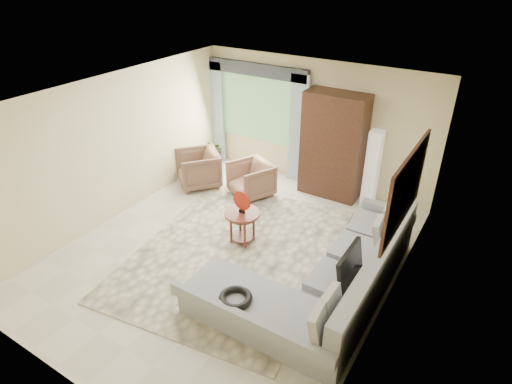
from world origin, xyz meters
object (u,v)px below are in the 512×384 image
Objects in this scene: sectional_sofa at (329,283)px; armchair_left at (198,169)px; armoire at (333,146)px; floor_lamp at (372,168)px; potted_plant at (215,151)px; armchair_right at (251,179)px; tv_screen at (350,266)px; coffee_table at (242,227)px.

armchair_left is at bearing 154.74° from sectional_sofa.
floor_lamp is (0.80, 0.06, -0.30)m from armoire.
sectional_sofa reaches higher than potted_plant.
floor_lamp is at bearing 0.50° from potted_plant.
armchair_right is (-2.55, 1.97, 0.07)m from sectional_sofa.
armchair_right is 1.88m from potted_plant.
sectional_sofa is 3.03m from floor_lamp.
armoire reaches higher than tv_screen.
sectional_sofa is at bearing -15.96° from coffee_table.
armoire reaches higher than potted_plant.
floor_lamp is at bearing 98.33° from sectional_sofa.
potted_plant is 3.77m from floor_lamp.
potted_plant is (-4.17, 2.92, -0.03)m from sectional_sofa.
armoire is at bearing 76.75° from coffee_table.
armchair_right is (-0.76, 1.46, 0.04)m from coffee_table.
armchair_right is at bearing 117.50° from coffee_table.
tv_screen is 0.88× the size of armchair_left.
potted_plant is (-0.45, 1.17, -0.13)m from armchair_left.
sectional_sofa is 3.24m from armoire.
sectional_sofa is 4.68× the size of tv_screen.
armchair_left is (-3.72, 1.76, 0.10)m from sectional_sofa.
floor_lamp is at bearing 60.46° from armchair_left.
armchair_left is 0.56× the size of floor_lamp.
armoire is (1.32, 0.92, 0.70)m from armchair_right.
potted_plant is at bearing 146.52° from tv_screen.
coffee_table is 2.83m from floor_lamp.
armchair_right reaches higher than coffee_table.
potted_plant is 3.04m from armoire.
tv_screen is 5.34m from potted_plant.
armoire is at bearing -0.53° from potted_plant.
armchair_left is at bearing 156.12° from tv_screen.
potted_plant is (-4.44, 2.93, -0.47)m from tv_screen.
coffee_table is 0.39× the size of floor_lamp.
sectional_sofa is 3.23m from armchair_right.
potted_plant is at bearing 175.58° from armchair_right.
armoire is at bearing 61.00° from armchair_right.
armchair_right is at bearing 144.89° from tv_screen.
sectional_sofa is 4.12× the size of armchair_left.
armoire is at bearing 113.06° from sectional_sofa.
armchair_left is at bearing -155.38° from armoire.
sectional_sofa is 1.87m from coffee_table.
coffee_table is at bearing -45.44° from potted_plant.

